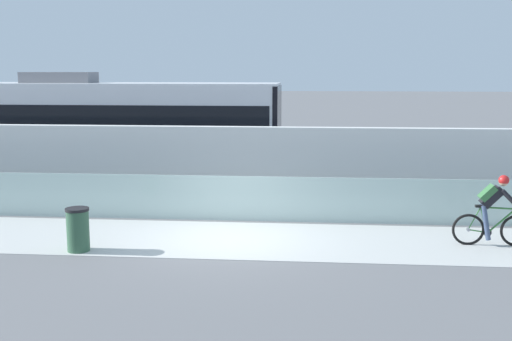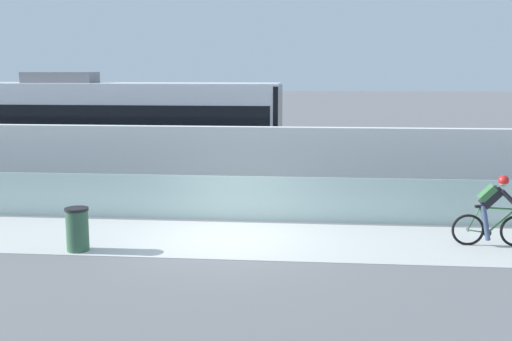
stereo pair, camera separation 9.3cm
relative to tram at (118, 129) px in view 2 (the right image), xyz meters
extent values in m
plane|color=slate|center=(4.74, -6.85, -1.89)|extent=(200.00, 200.00, 0.00)
cube|color=beige|center=(4.74, -6.85, -1.89)|extent=(32.00, 3.20, 0.01)
cube|color=#ADC6C1|center=(4.74, -5.00, -1.30)|extent=(32.00, 0.05, 1.18)
cube|color=silver|center=(4.74, -3.20, -0.74)|extent=(32.00, 0.36, 2.30)
cube|color=#595654|center=(4.74, -0.72, -1.89)|extent=(32.00, 0.08, 0.01)
cube|color=#595654|center=(4.74, 0.72, -1.89)|extent=(32.00, 0.08, 0.01)
cube|color=silver|center=(0.02, 0.00, 0.01)|extent=(11.00, 2.50, 3.10)
cube|color=black|center=(0.02, 0.00, 0.36)|extent=(10.56, 2.54, 1.04)
cube|color=#14724C|center=(0.02, 0.00, -1.36)|extent=(10.78, 2.53, 0.28)
cube|color=slate|center=(-1.96, 0.00, 1.74)|extent=(2.40, 1.10, 0.36)
cube|color=#232326|center=(-3.50, 0.00, -1.53)|extent=(1.40, 1.88, 0.20)
cylinder|color=black|center=(-3.50, -0.72, -1.59)|extent=(0.60, 0.10, 0.60)
cylinder|color=black|center=(-3.50, 0.72, -1.59)|extent=(0.60, 0.10, 0.60)
cube|color=#232326|center=(3.54, 0.00, -1.53)|extent=(1.40, 1.88, 0.20)
cylinder|color=black|center=(3.54, -0.72, -1.59)|extent=(0.60, 0.10, 0.60)
cylinder|color=black|center=(3.54, 0.72, -1.59)|extent=(0.60, 0.10, 0.60)
cube|color=black|center=(5.47, 0.00, 0.01)|extent=(0.16, 2.54, 2.94)
torus|color=black|center=(10.15, -6.85, -1.53)|extent=(0.72, 0.06, 0.72)
cylinder|color=#99999E|center=(10.15, -6.85, -1.53)|extent=(0.07, 0.10, 0.07)
cylinder|color=#337233|center=(10.86, -6.85, -1.32)|extent=(0.60, 0.04, 0.58)
cylinder|color=#337233|center=(10.48, -6.85, -1.30)|extent=(0.22, 0.04, 0.59)
cylinder|color=#337233|center=(10.77, -6.85, -1.03)|extent=(0.76, 0.04, 0.07)
cylinder|color=#337233|center=(10.36, -6.85, -1.56)|extent=(0.43, 0.03, 0.09)
cylinder|color=#337233|center=(10.27, -6.85, -1.27)|extent=(0.27, 0.02, 0.53)
cube|color=black|center=(10.39, -6.85, -0.99)|extent=(0.24, 0.10, 0.05)
cylinder|color=#262628|center=(10.57, -6.85, -1.59)|extent=(0.18, 0.02, 0.18)
cube|color=black|center=(10.61, -6.85, -0.78)|extent=(0.50, 0.28, 0.51)
cube|color=#336638|center=(10.52, -6.85, -0.69)|extent=(0.38, 0.30, 0.38)
sphere|color=beige|center=(10.85, -6.85, -0.43)|extent=(0.20, 0.20, 0.20)
sphere|color=red|center=(10.85, -6.85, -0.40)|extent=(0.23, 0.23, 0.23)
cylinder|color=black|center=(10.97, -7.01, -0.77)|extent=(0.41, 0.08, 0.41)
cylinder|color=black|center=(10.97, -6.69, -0.77)|extent=(0.41, 0.08, 0.41)
cylinder|color=#384766|center=(10.50, -6.94, -1.35)|extent=(0.25, 0.11, 0.79)
cylinder|color=#384766|center=(10.50, -6.76, -1.21)|extent=(0.25, 0.11, 0.52)
cylinder|color=#33593F|center=(1.62, -8.10, -1.44)|extent=(0.48, 0.48, 0.90)
cylinder|color=black|center=(1.62, -8.10, -0.96)|extent=(0.51, 0.51, 0.06)
camera|label=1|loc=(6.64, -20.88, 2.02)|focal=44.10mm
camera|label=2|loc=(6.73, -20.87, 2.02)|focal=44.10mm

